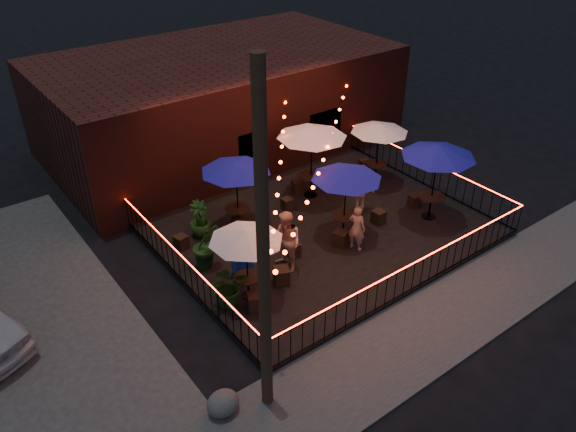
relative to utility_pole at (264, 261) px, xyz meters
name	(u,v)px	position (x,y,z in m)	size (l,w,h in m)	color
ground	(362,262)	(5.40, 2.60, -4.00)	(110.00, 110.00, 0.00)	black
patio	(321,231)	(5.40, 4.60, -3.92)	(10.00, 8.00, 0.15)	black
sidewalk	(445,319)	(5.40, -0.65, -3.98)	(18.00, 2.50, 0.05)	#3C3938
brick_building	(219,100)	(6.40, 12.59, -2.00)	(14.00, 8.00, 4.00)	#3D1610
utility_pole	(264,261)	(0.00, 0.00, 0.00)	(0.26, 0.26, 8.00)	#372216
fence_front	(413,277)	(5.40, 0.60, -3.34)	(10.00, 0.04, 1.04)	black
fence_left	(185,272)	(0.40, 4.60, -3.34)	(0.04, 8.00, 1.04)	black
fence_right	(425,173)	(10.40, 4.60, -3.34)	(0.04, 8.00, 1.04)	black
festoon_lights	(304,178)	(4.39, 4.30, -1.48)	(10.02, 8.72, 1.32)	#FF2903
cafe_table_0	(246,236)	(1.60, 3.20, -1.83)	(2.55, 2.55, 2.21)	black
cafe_table_1	(236,167)	(3.27, 6.31, -1.59)	(2.43, 2.43, 2.48)	black
cafe_table_2	(347,175)	(5.74, 3.90, -1.62)	(2.75, 2.75, 2.44)	black
cafe_table_3	(312,133)	(6.52, 6.55, -1.39)	(2.97, 2.97, 2.70)	black
cafe_table_4	(439,152)	(8.84, 2.97, -1.40)	(3.07, 3.07, 2.69)	black
cafe_table_5	(380,129)	(9.20, 5.96, -1.72)	(2.56, 2.56, 2.34)	black
bistro_chair_0	(255,302)	(1.46, 2.65, -3.61)	(0.41, 0.41, 0.48)	black
bistro_chair_1	(282,276)	(2.68, 3.11, -3.60)	(0.43, 0.43, 0.51)	black
bistro_chair_2	(181,242)	(1.20, 6.42, -3.63)	(0.37, 0.37, 0.44)	black
bistro_chair_3	(238,223)	(3.23, 6.27, -3.64)	(0.35, 0.35, 0.42)	black
bistro_chair_4	(294,249)	(3.78, 3.98, -3.63)	(0.38, 0.38, 0.45)	black
bistro_chair_5	(341,238)	(5.31, 3.53, -3.60)	(0.42, 0.42, 0.50)	black
bistro_chair_6	(287,204)	(5.26, 6.28, -3.64)	(0.36, 0.36, 0.42)	black
bistro_chair_7	(298,187)	(6.28, 6.99, -3.61)	(0.40, 0.40, 0.48)	black
bistro_chair_8	(378,217)	(7.18, 3.75, -3.62)	(0.39, 0.39, 0.46)	black
bistro_chair_9	(414,200)	(9.00, 3.80, -3.65)	(0.34, 0.34, 0.40)	black
bistro_chair_10	(338,181)	(7.70, 6.42, -3.60)	(0.42, 0.42, 0.50)	black
bistro_chair_11	(365,166)	(9.42, 6.77, -3.62)	(0.39, 0.39, 0.46)	black
patron_a	(357,228)	(5.55, 3.10, -3.08)	(0.56, 0.37, 1.54)	tan
patron_b	(287,242)	(3.20, 3.56, -2.88)	(0.94, 0.73, 1.94)	#CBA98C
patron_c	(360,188)	(7.24, 4.76, -2.99)	(1.11, 0.64, 1.71)	#D6A188
potted_shrub_a	(229,286)	(1.02, 3.26, -3.25)	(1.08, 0.94, 1.20)	#133912
potted_shrub_b	(206,245)	(1.39, 5.10, -3.10)	(0.83, 0.67, 1.51)	#123A0F
potted_shrub_c	(200,219)	(2.03, 6.64, -3.23)	(0.70, 0.70, 1.25)	#183410
cooler	(242,265)	(1.98, 4.09, -3.47)	(0.61, 0.46, 0.75)	#113AA4
boulder	(223,403)	(-0.97, 0.33, -3.68)	(0.82, 0.70, 0.64)	#454540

